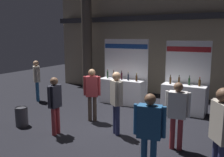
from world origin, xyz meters
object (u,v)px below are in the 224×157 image
visitor_6 (37,77)px  visitor_9 (116,98)px  visitor_4 (55,102)px  visitor_5 (149,127)px  visitor_0 (177,110)px  exhibitor_booth_1 (184,96)px  visitor_7 (221,130)px  exhibitor_booth_0 (122,88)px  trash_bin (22,116)px  visitor_1 (92,90)px

visitor_6 → visitor_9: visitor_9 is taller
visitor_4 → visitor_5: (2.96, -0.71, 0.06)m
visitor_0 → exhibitor_booth_1: bearing=-87.5°
visitor_7 → visitor_4: bearing=-131.6°
exhibitor_booth_0 → exhibitor_booth_1: 2.48m
trash_bin → visitor_7: bearing=-5.1°
visitor_5 → visitor_1: bearing=-47.5°
exhibitor_booth_0 → visitor_5: bearing=-58.2°
visitor_4 → visitor_9: 1.68m
visitor_4 → visitor_5: visitor_5 is taller
visitor_0 → visitor_7: 1.57m
visitor_1 → exhibitor_booth_0: bearing=-115.0°
visitor_6 → visitor_7: bearing=17.1°
visitor_0 → visitor_1: 2.93m
visitor_0 → visitor_1: bearing=-20.3°
exhibitor_booth_0 → trash_bin: size_ratio=4.38×
exhibitor_booth_0 → visitor_9: size_ratio=1.47×
visitor_7 → visitor_6: bearing=-146.2°
visitor_5 → visitor_7: size_ratio=0.89×
exhibitor_booth_0 → visitor_0: exhibitor_booth_0 is taller
visitor_0 → visitor_9: bearing=-10.5°
exhibitor_booth_1 → visitor_6: bearing=-167.4°
exhibitor_booth_0 → visitor_4: size_ratio=1.60×
visitor_1 → visitor_4: (-0.30, -1.39, -0.07)m
visitor_5 → visitor_9: (-1.49, 1.51, 0.04)m
trash_bin → visitor_1: size_ratio=0.35×
trash_bin → visitor_0: (4.49, 0.69, 0.70)m
trash_bin → visitor_7: visitor_7 is taller
visitor_1 → visitor_9: 1.31m
visitor_4 → visitor_5: bearing=79.0°
visitor_0 → visitor_5: (-0.19, -1.39, 0.01)m
exhibitor_booth_0 → trash_bin: exhibitor_booth_0 is taller
visitor_0 → exhibitor_booth_0: bearing=-52.6°
visitor_9 → visitor_0: bearing=33.8°
visitor_5 → visitor_0: bearing=-107.0°
exhibitor_booth_0 → visitor_1: 2.39m
exhibitor_booth_0 → visitor_4: exhibitor_booth_0 is taller
visitor_1 → visitor_6: (-3.37, 0.96, 0.01)m
exhibitor_booth_1 → visitor_4: 4.53m
trash_bin → visitor_5: bearing=-9.2°
visitor_1 → visitor_9: (1.17, -0.58, 0.04)m
exhibitor_booth_1 → visitor_7: (1.49, -4.13, 0.48)m
trash_bin → visitor_4: (1.35, 0.01, 0.64)m
exhibitor_booth_1 → visitor_1: exhibitor_booth_1 is taller
exhibitor_booth_1 → visitor_6: exhibitor_booth_1 is taller
exhibitor_booth_1 → visitor_5: exhibitor_booth_1 is taller
exhibitor_booth_0 → trash_bin: bearing=-112.4°
visitor_5 → visitor_9: size_ratio=0.94×
exhibitor_booth_1 → visitor_4: (-2.68, -3.64, 0.30)m
visitor_9 → trash_bin: bearing=-126.2°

